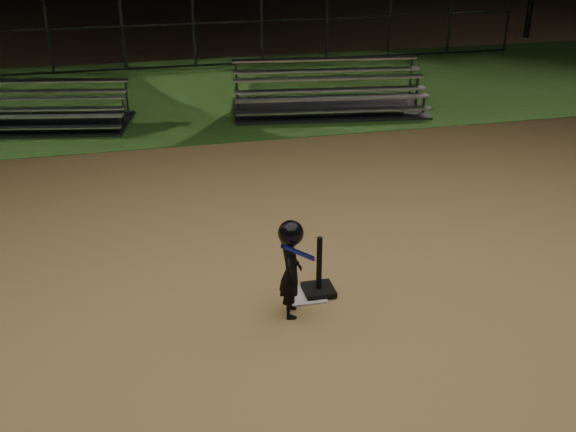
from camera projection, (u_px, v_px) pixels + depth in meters
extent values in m
plane|color=#A6824B|center=(306.00, 296.00, 8.50)|extent=(80.00, 80.00, 0.00)
cube|color=#284F19|center=(208.00, 93.00, 17.30)|extent=(60.00, 8.00, 0.01)
cube|color=beige|center=(306.00, 295.00, 8.49)|extent=(0.45, 0.45, 0.02)
cube|color=black|center=(319.00, 290.00, 8.53)|extent=(0.38, 0.38, 0.06)
cylinder|color=black|center=(319.00, 263.00, 8.37)|extent=(0.07, 0.07, 0.71)
imported|color=black|center=(291.00, 274.00, 7.90)|extent=(0.32, 0.44, 1.11)
sphere|color=black|center=(291.00, 233.00, 7.67)|extent=(0.30, 0.30, 0.30)
cylinder|color=#171EC7|center=(298.00, 252.00, 7.63)|extent=(0.48, 0.34, 0.40)
cylinder|color=black|center=(309.00, 258.00, 7.83)|extent=(0.17, 0.13, 0.14)
cube|color=silver|center=(37.00, 116.00, 14.21)|extent=(3.58, 0.88, 0.04)
cube|color=silver|center=(34.00, 128.00, 14.05)|extent=(3.58, 0.88, 0.03)
cube|color=silver|center=(41.00, 98.00, 14.55)|extent=(3.58, 0.88, 0.04)
cube|color=silver|center=(39.00, 109.00, 14.39)|extent=(3.58, 0.88, 0.03)
cube|color=silver|center=(46.00, 81.00, 14.89)|extent=(3.58, 0.88, 0.04)
cube|color=silver|center=(44.00, 91.00, 14.73)|extent=(3.58, 0.88, 0.03)
cube|color=#38383D|center=(46.00, 125.00, 14.80)|extent=(3.86, 2.39, 0.05)
cube|color=#B0AFB4|center=(333.00, 98.00, 15.20)|extent=(4.41, 0.82, 0.04)
cube|color=#B0AFB4|center=(335.00, 111.00, 15.00)|extent=(4.41, 0.82, 0.03)
cube|color=#B0AFB4|center=(329.00, 78.00, 15.61)|extent=(4.41, 0.82, 0.04)
cube|color=#B0AFB4|center=(331.00, 90.00, 15.42)|extent=(4.41, 0.82, 0.03)
cube|color=#B0AFB4|center=(325.00, 59.00, 16.02)|extent=(4.41, 0.82, 0.04)
cube|color=#B0AFB4|center=(327.00, 70.00, 15.83)|extent=(4.41, 0.82, 0.03)
cube|color=#38383D|center=(328.00, 108.00, 15.92)|extent=(4.65, 2.69, 0.07)
cube|color=#38383D|center=(196.00, 65.00, 19.92)|extent=(20.00, 0.05, 0.05)
cube|color=#38383D|center=(193.00, 24.00, 19.41)|extent=(20.00, 0.05, 0.05)
cylinder|color=#38383D|center=(9.00, 31.00, 18.38)|extent=(0.08, 0.08, 2.50)
cylinder|color=#38383D|center=(193.00, 24.00, 19.41)|extent=(0.08, 0.08, 2.50)
cylinder|color=#38383D|center=(359.00, 17.00, 20.44)|extent=(0.08, 0.08, 2.50)
cylinder|color=#38383D|center=(509.00, 11.00, 21.46)|extent=(0.08, 0.08, 2.50)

